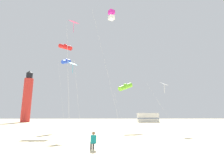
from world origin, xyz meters
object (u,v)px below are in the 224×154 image
(kite_flyer_standing, at_px, (93,140))
(kite_tube_blue, at_px, (66,61))
(kite_diamond_cyan, at_px, (73,66))
(kite_box_magenta, at_px, (111,15))
(kite_tube_lime, at_px, (125,87))
(kite_diamond_rainbow, at_px, (73,27))
(rv_van_white, at_px, (148,118))
(kite_diamond_white, at_px, (164,86))
(kite_tube_scarlet, at_px, (65,47))
(lighthouse_distant, at_px, (27,97))

(kite_flyer_standing, bearing_deg, kite_tube_blue, -87.69)
(kite_flyer_standing, distance_m, kite_diamond_cyan, 12.15)
(kite_tube_blue, height_order, kite_box_magenta, kite_box_magenta)
(kite_tube_blue, bearing_deg, kite_tube_lime, -21.65)
(kite_box_magenta, relative_size, kite_diamond_rainbow, 1.17)
(kite_tube_lime, bearing_deg, rv_van_white, 70.63)
(kite_diamond_cyan, relative_size, kite_tube_lime, 1.21)
(kite_diamond_white, xyz_separation_m, kite_tube_lime, (-4.72, 3.70, 0.41))
(kite_flyer_standing, distance_m, kite_box_magenta, 14.47)
(kite_flyer_standing, relative_size, kite_tube_blue, 0.09)
(kite_diamond_cyan, height_order, kite_box_magenta, kite_box_magenta)
(kite_diamond_cyan, height_order, rv_van_white, kite_diamond_cyan)
(kite_diamond_rainbow, bearing_deg, kite_diamond_white, 26.35)
(kite_tube_lime, height_order, kite_diamond_rainbow, kite_diamond_rainbow)
(kite_diamond_cyan, bearing_deg, kite_tube_lime, 36.84)
(kite_diamond_white, relative_size, rv_van_white, 1.00)
(kite_flyer_standing, bearing_deg, kite_tube_lime, -121.69)
(kite_diamond_white, bearing_deg, kite_flyer_standing, -129.04)
(kite_flyer_standing, relative_size, kite_diamond_cyan, 0.13)
(kite_diamond_white, height_order, kite_tube_blue, kite_tube_blue)
(kite_box_magenta, xyz_separation_m, kite_tube_scarlet, (-7.37, 9.53, -0.22))
(rv_van_white, bearing_deg, kite_diamond_white, -98.13)
(kite_flyer_standing, xyz_separation_m, lighthouse_distant, (-24.51, 46.19, 7.22))
(kite_diamond_cyan, xyz_separation_m, kite_tube_lime, (7.06, 5.29, -1.67))
(kite_diamond_rainbow, bearing_deg, kite_diamond_cyan, 97.89)
(kite_tube_blue, height_order, kite_diamond_rainbow, kite_tube_blue)
(kite_flyer_standing, distance_m, kite_diamond_rainbow, 12.17)
(kite_diamond_cyan, xyz_separation_m, kite_diamond_rainbow, (0.55, -3.97, 3.25))
(kite_tube_blue, xyz_separation_m, kite_tube_scarlet, (0.31, -2.49, 1.77))
(kite_box_magenta, height_order, lighthouse_distant, lighthouse_distant)
(kite_tube_lime, relative_size, lighthouse_distant, 0.43)
(kite_diamond_white, xyz_separation_m, lighthouse_distant, (-33.07, 35.62, 1.78))
(kite_diamond_rainbow, xyz_separation_m, lighthouse_distant, (-21.84, 41.19, -3.55))
(kite_flyer_standing, height_order, kite_box_magenta, kite_box_magenta)
(kite_diamond_cyan, bearing_deg, rv_van_white, 63.27)
(kite_diamond_cyan, xyz_separation_m, kite_diamond_white, (11.78, 1.59, -2.09))
(kite_flyer_standing, height_order, kite_diamond_white, kite_diamond_white)
(kite_flyer_standing, distance_m, kite_tube_lime, 15.88)
(kite_tube_scarlet, height_order, rv_van_white, kite_tube_scarlet)
(kite_tube_scarlet, relative_size, rv_van_white, 2.17)
(kite_diamond_white, relative_size, lighthouse_distant, 0.39)
(kite_flyer_standing, xyz_separation_m, kite_tube_blue, (-6.26, 18.27, 10.99))
(kite_diamond_white, height_order, rv_van_white, kite_diamond_white)
(kite_tube_blue, height_order, lighthouse_distant, lighthouse_distant)
(kite_flyer_standing, bearing_deg, kite_box_magenta, -119.44)
(kite_tube_lime, distance_m, rv_van_white, 31.03)
(kite_diamond_white, xyz_separation_m, kite_diamond_rainbow, (-11.23, -5.56, 5.33))
(kite_tube_blue, relative_size, kite_tube_lime, 1.72)
(kite_tube_scarlet, bearing_deg, kite_flyer_standing, -69.34)
(kite_tube_blue, bearing_deg, rv_van_white, 50.84)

